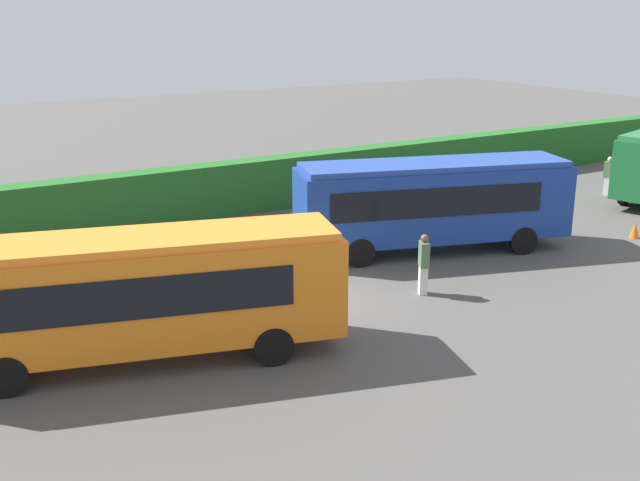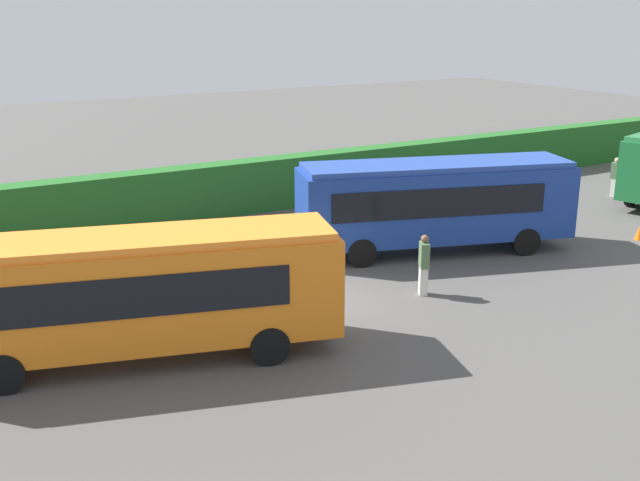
# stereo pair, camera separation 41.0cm
# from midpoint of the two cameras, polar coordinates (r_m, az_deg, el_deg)

# --- Properties ---
(ground_plane) EXTENTS (111.05, 111.05, 0.00)m
(ground_plane) POSITION_cam_midpoint_polar(r_m,az_deg,el_deg) (23.35, -1.18, -4.36)
(ground_plane) COLOR #514F4C
(bus_orange) EXTENTS (10.16, 4.99, 3.24)m
(bus_orange) POSITION_cam_midpoint_polar(r_m,az_deg,el_deg) (19.29, -12.80, -3.56)
(bus_orange) COLOR orange
(bus_orange) RESTS_ON ground_plane
(bus_blue) EXTENTS (10.00, 5.32, 3.26)m
(bus_blue) POSITION_cam_midpoint_polar(r_m,az_deg,el_deg) (27.68, 8.99, 2.92)
(bus_blue) COLOR navy
(bus_blue) RESTS_ON ground_plane
(person_center) EXTENTS (0.45, 0.54, 1.90)m
(person_center) POSITION_cam_midpoint_polar(r_m,az_deg,el_deg) (23.63, 8.18, -1.67)
(person_center) COLOR silver
(person_center) RESTS_ON ground_plane
(person_right) EXTENTS (0.38, 0.48, 1.82)m
(person_right) POSITION_cam_midpoint_polar(r_m,az_deg,el_deg) (38.31, 21.29, 4.47)
(person_right) COLOR silver
(person_right) RESTS_ON ground_plane
(person_far) EXTENTS (0.50, 0.41, 1.75)m
(person_far) POSITION_cam_midpoint_polar(r_m,az_deg,el_deg) (39.79, 21.73, 4.78)
(person_far) COLOR #334C8C
(person_far) RESTS_ON ground_plane
(hedge_row) EXTENTS (67.52, 1.10, 2.22)m
(hedge_row) POSITION_cam_midpoint_polar(r_m,az_deg,el_deg) (31.93, -10.19, 3.32)
(hedge_row) COLOR #246324
(hedge_row) RESTS_ON ground_plane
(traffic_cone) EXTENTS (0.36, 0.36, 0.60)m
(traffic_cone) POSITION_cam_midpoint_polar(r_m,az_deg,el_deg) (31.64, 22.91, 0.58)
(traffic_cone) COLOR orange
(traffic_cone) RESTS_ON ground_plane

